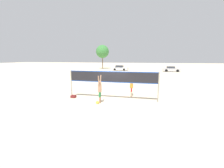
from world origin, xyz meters
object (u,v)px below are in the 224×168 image
object	(u,v)px
volleyball	(97,102)
gear_bag	(73,96)
tree_left_cluster	(102,52)
volleyball_net	(112,79)
parked_car_near	(171,69)
player_spiker	(100,89)
parked_car_mid	(120,68)
player_blocker	(132,85)

from	to	relation	value
volleyball	gear_bag	size ratio (longest dim) A/B	0.56
gear_bag	tree_left_cluster	size ratio (longest dim) A/B	0.05
volleyball	tree_left_cluster	xyz separation A→B (m)	(-10.73, 37.28, 5.45)
volleyball_net	gear_bag	xyz separation A→B (m)	(-3.44, -0.32, -1.66)
volleyball	gear_bag	xyz separation A→B (m)	(-2.65, 1.24, -0.00)
tree_left_cluster	volleyball	bearing A→B (deg)	-73.94
parked_car_near	player_spiker	bearing A→B (deg)	-107.77
volleyball	parked_car_near	world-z (taller)	parked_car_near
volleyball	tree_left_cluster	size ratio (longest dim) A/B	0.03
parked_car_mid	volleyball	bearing A→B (deg)	-76.59
volleyball_net	player_spiker	distance (m)	1.60
player_spiker	parked_car_mid	xyz separation A→B (m)	(-4.01, 31.49, -0.51)
volleyball_net	parked_car_near	size ratio (longest dim) A/B	1.75
gear_bag	volleyball	bearing A→B (deg)	-25.04
volleyball_net	parked_car_mid	bearing A→B (deg)	98.80
player_spiker	player_blocker	distance (m)	3.41
parked_car_near	volleyball	bearing A→B (deg)	-107.85
gear_bag	parked_car_near	xyz separation A→B (m)	(12.43, 29.54, 0.50)
tree_left_cluster	gear_bag	bearing A→B (deg)	-77.35
volleyball	volleyball_net	bearing A→B (deg)	63.16
player_spiker	volleyball	bearing A→B (deg)	153.69
player_blocker	parked_car_mid	size ratio (longest dim) A/B	0.43
gear_bag	parked_car_mid	distance (m)	30.53
volleyball	tree_left_cluster	distance (m)	39.17
volleyball_net	parked_car_near	bearing A→B (deg)	72.89
parked_car_near	tree_left_cluster	distance (m)	22.08
player_blocker	gear_bag	distance (m)	5.29
parked_car_mid	parked_car_near	bearing A→B (deg)	2.38
player_spiker	gear_bag	bearing A→B (deg)	70.49
tree_left_cluster	player_blocker	bearing A→B (deg)	-69.25
volleyball	parked_car_near	distance (m)	32.29
gear_bag	parked_car_near	bearing A→B (deg)	67.18
tree_left_cluster	parked_car_mid	bearing A→B (deg)	-38.94
gear_bag	tree_left_cluster	xyz separation A→B (m)	(-8.09, 36.04, 5.46)
parked_car_near	volleyball_net	bearing A→B (deg)	-107.33
volleyball_net	parked_car_mid	xyz separation A→B (m)	(-4.67, 30.18, -1.14)
player_blocker	gear_bag	world-z (taller)	player_blocker
volleyball_net	gear_bag	size ratio (longest dim) A/B	18.45
parked_car_mid	player_spiker	bearing A→B (deg)	-76.31
volleyball	gear_bag	world-z (taller)	volleyball
parked_car_mid	tree_left_cluster	xyz separation A→B (m)	(-6.85, 5.54, 4.94)
player_blocker	parked_car_mid	world-z (taller)	player_blocker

